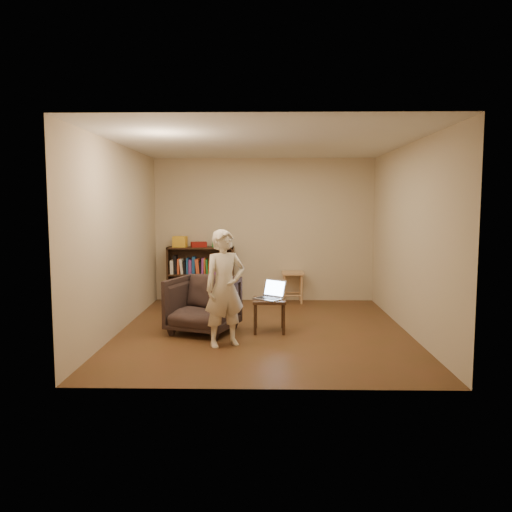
{
  "coord_description": "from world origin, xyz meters",
  "views": [
    {
      "loc": [
        0.03,
        -6.88,
        1.77
      ],
      "look_at": [
        -0.11,
        0.35,
        1.02
      ],
      "focal_mm": 35.0,
      "sensor_mm": 36.0,
      "label": 1
    }
  ],
  "objects_px": {
    "bookshelf": "(201,278)",
    "stool": "(293,278)",
    "person": "(225,288)",
    "side_table": "(269,305)",
    "armchair": "(203,305)",
    "laptop": "(271,295)"
  },
  "relations": [
    {
      "from": "bookshelf",
      "to": "person",
      "type": "relative_size",
      "value": 0.82
    },
    {
      "from": "armchair",
      "to": "side_table",
      "type": "xyz_separation_m",
      "value": [
        0.92,
        0.07,
        -0.01
      ]
    },
    {
      "from": "laptop",
      "to": "bookshelf",
      "type": "bearing_deg",
      "value": 157.34
    },
    {
      "from": "armchair",
      "to": "person",
      "type": "xyz_separation_m",
      "value": [
        0.36,
        -0.64,
        0.34
      ]
    },
    {
      "from": "stool",
      "to": "armchair",
      "type": "distance_m",
      "value": 2.54
    },
    {
      "from": "side_table",
      "to": "person",
      "type": "relative_size",
      "value": 0.31
    },
    {
      "from": "person",
      "to": "stool",
      "type": "bearing_deg",
      "value": 42.49
    },
    {
      "from": "bookshelf",
      "to": "laptop",
      "type": "bearing_deg",
      "value": -59.54
    },
    {
      "from": "armchair",
      "to": "person",
      "type": "relative_size",
      "value": 0.58
    },
    {
      "from": "armchair",
      "to": "laptop",
      "type": "distance_m",
      "value": 0.95
    },
    {
      "from": "bookshelf",
      "to": "stool",
      "type": "height_order",
      "value": "bookshelf"
    },
    {
      "from": "side_table",
      "to": "bookshelf",
      "type": "bearing_deg",
      "value": 119.89
    },
    {
      "from": "laptop",
      "to": "person",
      "type": "bearing_deg",
      "value": -91.29
    },
    {
      "from": "person",
      "to": "side_table",
      "type": "bearing_deg",
      "value": 24.01
    },
    {
      "from": "armchair",
      "to": "side_table",
      "type": "relative_size",
      "value": 1.87
    },
    {
      "from": "armchair",
      "to": "laptop",
      "type": "relative_size",
      "value": 1.78
    },
    {
      "from": "stool",
      "to": "side_table",
      "type": "bearing_deg",
      "value": -101.81
    },
    {
      "from": "stool",
      "to": "armchair",
      "type": "bearing_deg",
      "value": -122.11
    },
    {
      "from": "bookshelf",
      "to": "laptop",
      "type": "relative_size",
      "value": 2.51
    },
    {
      "from": "bookshelf",
      "to": "stool",
      "type": "bearing_deg",
      "value": -2.2
    },
    {
      "from": "armchair",
      "to": "stool",
      "type": "bearing_deg",
      "value": 77.62
    },
    {
      "from": "bookshelf",
      "to": "side_table",
      "type": "bearing_deg",
      "value": -60.11
    }
  ]
}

